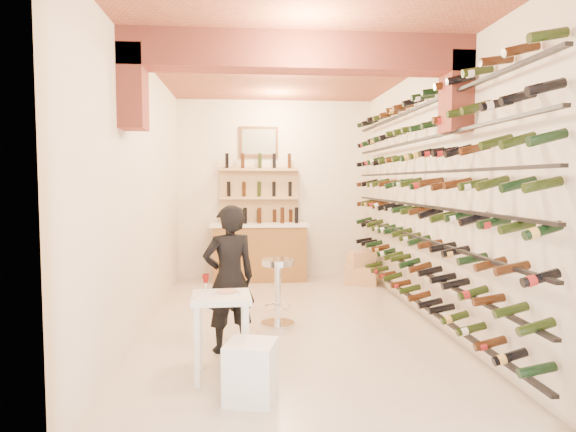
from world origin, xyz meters
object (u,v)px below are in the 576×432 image
Objects in this scene: wine_rack at (412,197)px; back_counter at (260,250)px; chrome_barstool at (278,287)px; crate_lower at (361,275)px; person at (229,278)px; tasting_table at (221,310)px; white_stool at (251,371)px.

wine_rack is 3.38m from back_counter.
crate_lower is (1.56, 2.25, -0.31)m from chrome_barstool.
tasting_table is at bearing 66.58° from person.
white_stool is at bearing -92.48° from back_counter.
white_stool is at bearing -66.08° from tasting_table.
wine_rack is at bearing -55.34° from back_counter.
back_counter reaches higher than chrome_barstool.
wine_rack reaches higher than white_stool.
back_counter reaches higher than tasting_table.
white_stool is (0.25, -0.50, -0.37)m from tasting_table.
tasting_table is 1.67m from chrome_barstool.
person is at bearing 99.82° from white_stool.
person is 2.83× the size of crate_lower.
crate_lower is at bearing 66.06° from white_stool.
wine_rack is 3.35× the size of back_counter.
back_counter is 2.11× the size of chrome_barstool.
back_counter is at bearing 163.38° from crate_lower.
back_counter is 2.76m from chrome_barstool.
person is 1.87× the size of chrome_barstool.
wine_rack is 7.07× the size of chrome_barstool.
back_counter is 1.81m from crate_lower.
tasting_table is 1.12× the size of chrome_barstool.
white_stool is at bearing 80.56° from person.
white_stool is 0.31× the size of person.
back_counter is 1.89× the size of tasting_table.
person is 3.81m from crate_lower.
wine_rack is 2.01m from chrome_barstool.
white_stool is 0.89× the size of crate_lower.
tasting_table is at bearing -144.13° from wine_rack.
white_stool is 4.70m from crate_lower.
wine_rack reaches higher than tasting_table.
wine_rack is 3.79× the size of person.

